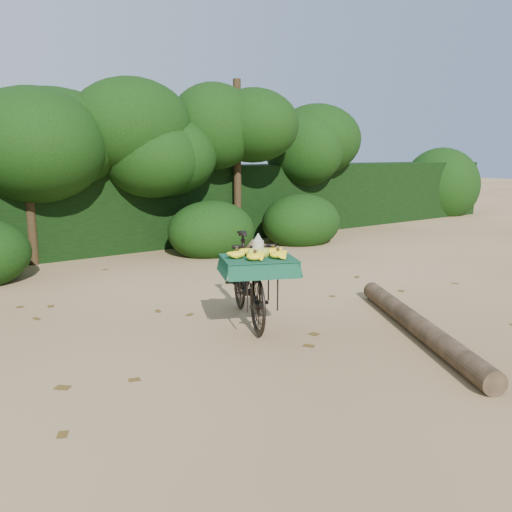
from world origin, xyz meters
TOP-DOWN VIEW (x-y plane):
  - ground at (0.00, 0.00)m, footprint 80.00×80.00m
  - vendor_bicycle at (-0.61, 0.05)m, footprint 1.37×1.98m
  - fallen_log at (0.70, -1.54)m, footprint 1.86×3.01m
  - hedge_backdrop at (0.00, 6.30)m, footprint 26.00×1.80m
  - tree_row at (-0.65, 5.50)m, footprint 14.50×2.00m
  - bush_clumps at (0.50, 4.30)m, footprint 8.80×1.70m
  - leaf_litter at (0.00, 0.65)m, footprint 7.00×7.30m

SIDE VIEW (x-z plane):
  - ground at x=0.00m, z-range 0.00..0.00m
  - leaf_litter at x=0.00m, z-range 0.00..0.01m
  - fallen_log at x=0.70m, z-range 0.00..0.24m
  - bush_clumps at x=0.50m, z-range 0.00..0.90m
  - vendor_bicycle at x=-0.61m, z-range 0.01..1.14m
  - hedge_backdrop at x=0.00m, z-range 0.00..1.80m
  - tree_row at x=-0.65m, z-range 0.00..4.00m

